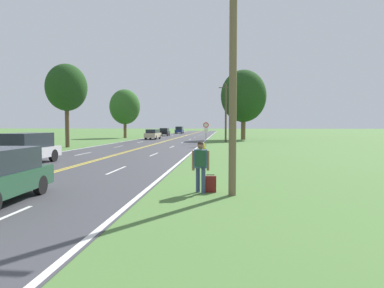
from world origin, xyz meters
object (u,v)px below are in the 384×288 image
suitcase (210,184)px  tree_mid_treeline (125,107)px  car_black_van_mid_far (165,132)px  tree_behind_sign (66,88)px  hitchhiker_person (201,162)px  car_dark_blue_van_receding (179,130)px  car_champagne_suv_mid_near (153,134)px  fire_hydrant (203,148)px  tree_left_verge (243,96)px  car_silver_suv_approaching (27,148)px  traffic_sign (206,128)px

suitcase → tree_mid_treeline: bearing=17.1°
car_black_van_mid_far → tree_behind_sign: bearing=172.6°
hitchhiker_person → suitcase: 0.84m
hitchhiker_person → tree_behind_sign: size_ratio=0.21×
car_black_van_mid_far → car_dark_blue_van_receding: 18.99m
car_champagne_suv_mid_near → car_dark_blue_van_receding: 35.54m
fire_hydrant → tree_left_verge: size_ratio=0.08×
car_champagne_suv_mid_near → car_silver_suv_approaching: bearing=-177.7°
traffic_sign → car_black_van_mid_far: traffic_sign is taller
car_silver_suv_approaching → car_champagne_suv_mid_near: size_ratio=0.99×
car_black_van_mid_far → tree_mid_treeline: bearing=154.8°
tree_behind_sign → car_dark_blue_van_receding: 55.37m
car_champagne_suv_mid_near → car_dark_blue_van_receding: (-0.51, 35.54, 0.12)m
tree_mid_treeline → car_black_van_mid_far: 13.10m
suitcase → tree_left_verge: (3.34, 41.29, 6.32)m
car_champagne_suv_mid_near → car_dark_blue_van_receding: car_dark_blue_van_receding is taller
fire_hydrant → tree_mid_treeline: bearing=116.4°
hitchhiker_person → car_silver_suv_approaching: size_ratio=0.40×
hitchhiker_person → fire_hydrant: bearing=0.7°
fire_hydrant → tree_behind_sign: (-13.95, 6.13, 5.48)m
tree_left_verge → tree_mid_treeline: (-19.89, 5.00, -1.27)m
fire_hydrant → tree_left_verge: bearing=80.0°
fire_hydrant → car_champagne_suv_mid_near: size_ratio=0.20×
hitchhiker_person → car_champagne_suv_mid_near: bearing=11.4°
suitcase → hitchhiker_person: bearing=113.8°
car_silver_suv_approaching → suitcase: bearing=-121.3°
hitchhiker_person → tree_behind_sign: bearing=31.8°
car_champagne_suv_mid_near → tree_mid_treeline: bearing=51.3°
traffic_sign → car_black_van_mid_far: 35.04m
tree_behind_sign → tree_left_verge: bearing=46.8°
tree_left_verge → suitcase: bearing=-94.6°
hitchhiker_person → tree_left_verge: size_ratio=0.16×
fire_hydrant → car_black_van_mid_far: car_black_van_mid_far is taller
suitcase → tree_mid_treeline: (-16.55, 46.29, 5.06)m
car_champagne_suv_mid_near → fire_hydrant: bearing=-157.3°
tree_behind_sign → car_black_van_mid_far: size_ratio=1.95×
fire_hydrant → tree_mid_treeline: tree_mid_treeline is taller
tree_left_verge → car_champagne_suv_mid_near: (-13.92, -0.25, -5.76)m
suitcase → traffic_sign: size_ratio=0.24×
suitcase → car_black_van_mid_far: size_ratio=0.14×
car_silver_suv_approaching → car_black_van_mid_far: size_ratio=1.00×
tree_left_verge → tree_behind_sign: size_ratio=1.28×
traffic_sign → car_silver_suv_approaching: bearing=-119.1°
suitcase → traffic_sign: (-1.43, 24.09, 1.63)m
hitchhiker_person → car_silver_suv_approaching: car_silver_suv_approaching is taller
car_silver_suv_approaching → car_dark_blue_van_receding: bearing=3.1°
tree_behind_sign → tree_mid_treeline: tree_mid_treeline is taller
tree_mid_treeline → car_champagne_suv_mid_near: bearing=-41.3°
fire_hydrant → car_black_van_mid_far: (-10.43, 42.14, 0.42)m
tree_left_verge → tree_mid_treeline: tree_left_verge is taller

